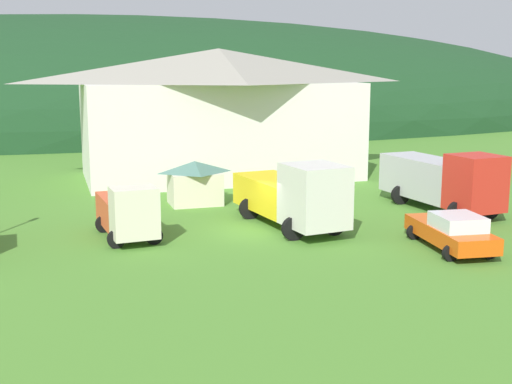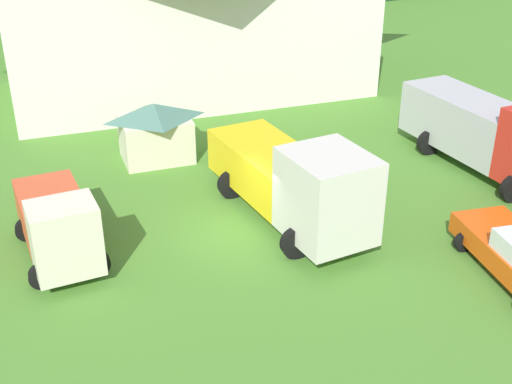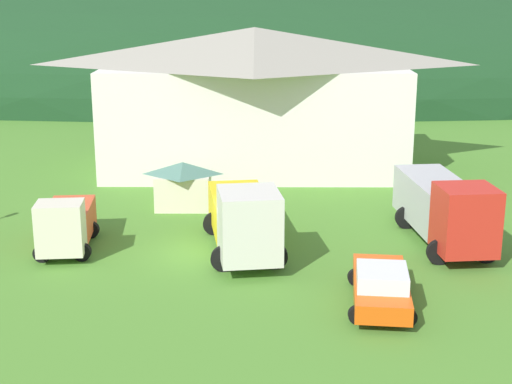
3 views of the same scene
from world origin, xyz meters
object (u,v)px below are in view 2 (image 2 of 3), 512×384
flatbed_truck_yellow (296,181)px  play_shed_cream (156,131)px  crane_truck_red (491,131)px  depot_building (185,4)px  light_truck_cream (58,224)px  traffic_cone_near_pickup (249,182)px

flatbed_truck_yellow → play_shed_cream: bearing=-162.8°
crane_truck_red → depot_building: bearing=-154.9°
depot_building → flatbed_truck_yellow: (-0.34, -16.35, -2.99)m
flatbed_truck_yellow → crane_truck_red: 9.37m
light_truck_cream → flatbed_truck_yellow: size_ratio=0.63×
play_shed_cream → flatbed_truck_yellow: flatbed_truck_yellow is taller
flatbed_truck_yellow → light_truck_cream: bearing=-101.0°
flatbed_truck_yellow → traffic_cone_near_pickup: (-0.41, 3.74, -1.70)m
flatbed_truck_yellow → crane_truck_red: flatbed_truck_yellow is taller
depot_building → play_shed_cream: depot_building is taller
light_truck_cream → crane_truck_red: 17.35m
light_truck_cream → traffic_cone_near_pickup: size_ratio=9.78×
flatbed_truck_yellow → traffic_cone_near_pickup: flatbed_truck_yellow is taller
play_shed_cream → light_truck_cream: (-4.63, -6.85, -0.02)m
crane_truck_red → light_truck_cream: bearing=-92.4°
depot_building → light_truck_cream: size_ratio=3.82×
play_shed_cream → traffic_cone_near_pickup: size_ratio=5.76×
light_truck_cream → depot_building: bearing=146.9°
light_truck_cream → traffic_cone_near_pickup: bearing=108.1°
play_shed_cream → light_truck_cream: light_truck_cream is taller
light_truck_cream → crane_truck_red: crane_truck_red is taller
flatbed_truck_yellow → traffic_cone_near_pickup: bearing=178.3°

